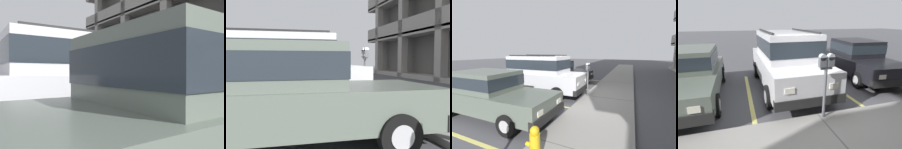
% 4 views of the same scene
% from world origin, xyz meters
% --- Properties ---
extents(ground_plane, '(80.00, 80.00, 0.10)m').
position_xyz_m(ground_plane, '(0.00, 0.00, -0.05)').
color(ground_plane, '#4C4C51').
extents(sidewalk, '(40.00, 2.20, 0.12)m').
position_xyz_m(sidewalk, '(0.00, 1.30, 0.06)').
color(sidewalk, gray).
rests_on(sidewalk, ground_plane).
extents(parking_stall_lines, '(12.38, 4.80, 0.01)m').
position_xyz_m(parking_stall_lines, '(1.53, -1.40, 0.00)').
color(parking_stall_lines, '#DBD16B').
rests_on(parking_stall_lines, ground_plane).
extents(silver_suv, '(2.04, 4.79, 2.03)m').
position_xyz_m(silver_suv, '(0.16, -2.21, 1.09)').
color(silver_suv, silver).
rests_on(silver_suv, ground_plane).
extents(red_sedan, '(2.14, 4.62, 1.54)m').
position_xyz_m(red_sedan, '(-3.24, -2.68, 0.82)').
color(red_sedan, black).
rests_on(red_sedan, ground_plane).
extents(dark_hatchback, '(1.88, 4.50, 1.54)m').
position_xyz_m(dark_hatchback, '(3.26, -2.12, 0.82)').
color(dark_hatchback, '#5B665B').
rests_on(dark_hatchback, ground_plane).
extents(parking_meter_near, '(0.35, 0.12, 1.55)m').
position_xyz_m(parking_meter_near, '(-0.08, 0.35, 1.27)').
color(parking_meter_near, '#595B60').
rests_on(parking_meter_near, sidewalk).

